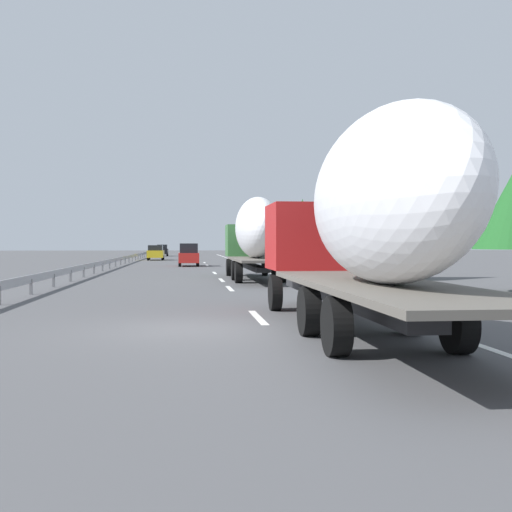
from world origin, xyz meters
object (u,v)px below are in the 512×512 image
Objects in this scene: truck_lead at (255,234)px; car_yellow_coupe at (156,252)px; truck_trailing at (365,216)px; road_sign at (271,241)px; car_black_suv at (162,250)px; car_red_compact at (189,255)px.

car_yellow_coupe is at bearing 9.97° from truck_lead.
truck_trailing is 4.39× the size of road_sign.
road_sign is at bearing -10.88° from truck_lead.
car_yellow_coupe is (-24.31, -0.12, -0.01)m from car_black_suv.
car_red_compact is 1.32× the size of road_sign.
truck_trailing is 2.98× the size of car_yellow_coupe.
truck_lead is 2.76× the size of car_yellow_coupe.
car_black_suv is 24.31m from car_yellow_coupe.
truck_trailing is 86.98m from car_black_suv.
truck_lead is at bearing -0.00° from truck_trailing.
road_sign is (-25.46, -10.41, 1.27)m from car_yellow_coupe.
car_black_suv is 0.92× the size of car_yellow_coupe.
car_yellow_coupe is 1.11× the size of car_red_compact.
car_yellow_coupe is at bearing 10.60° from car_red_compact.
truck_trailing is 3.26× the size of car_black_suv.
truck_trailing is 41.95m from car_red_compact.
car_yellow_coupe is at bearing -179.72° from car_black_suv.
car_yellow_coupe is 27.54m from road_sign.
car_red_compact is at bearing -169.40° from car_yellow_coupe.
truck_trailing reaches higher than road_sign.
road_sign is at bearing -168.05° from car_black_suv.
truck_trailing reaches higher than car_black_suv.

